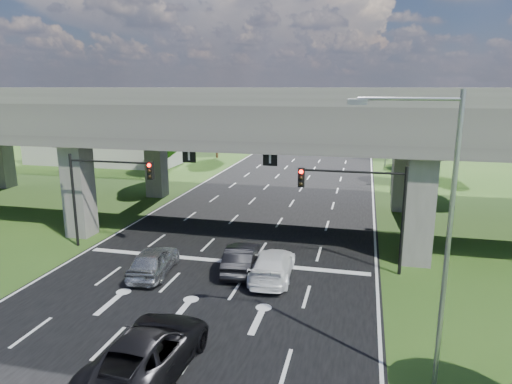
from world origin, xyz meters
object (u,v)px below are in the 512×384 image
at_px(signal_left, 103,184).
at_px(streetlight_far, 391,133).
at_px(streetlight_near, 436,224).
at_px(car_dark, 241,258).
at_px(car_trailing, 148,351).
at_px(car_silver, 154,261).
at_px(car_white, 272,265).
at_px(streetlight_beyond, 385,121).
at_px(signal_right, 363,198).

xyz_separation_m(signal_left, streetlight_far, (17.92, 20.06, 1.66)).
distance_m(streetlight_near, car_dark, 13.04).
bearing_deg(car_trailing, signal_left, -50.70).
bearing_deg(car_silver, car_dark, -167.29).
relative_size(signal_left, streetlight_near, 0.60).
distance_m(signal_left, car_dark, 10.01).
relative_size(streetlight_near, car_white, 1.94).
distance_m(streetlight_beyond, car_trailing, 48.57).
distance_m(streetlight_far, car_dark, 23.86).
height_order(streetlight_far, car_dark, streetlight_far).
distance_m(streetlight_far, streetlight_beyond, 16.00).
relative_size(signal_left, streetlight_far, 0.60).
relative_size(streetlight_near, streetlight_beyond, 1.00).
bearing_deg(car_dark, streetlight_far, -118.55).
xyz_separation_m(signal_left, car_white, (11.15, -2.15, -3.41)).
relative_size(car_silver, car_dark, 1.01).
bearing_deg(streetlight_far, car_trailing, -106.71).
bearing_deg(streetlight_near, signal_left, 150.98).
bearing_deg(streetlight_near, signal_right, 102.88).
bearing_deg(streetlight_near, streetlight_far, 90.00).
bearing_deg(car_white, signal_left, -14.20).
relative_size(signal_left, streetlight_beyond, 0.60).
height_order(streetlight_near, car_trailing, streetlight_near).
bearing_deg(streetlight_beyond, car_dark, -102.93).
bearing_deg(streetlight_beyond, signal_right, -93.61).
bearing_deg(car_silver, car_white, -177.39).
distance_m(streetlight_beyond, car_silver, 41.67).
bearing_deg(streetlight_near, car_trailing, -171.64).
distance_m(signal_right, car_trailing, 13.80).
bearing_deg(car_silver, streetlight_beyond, -114.93).
height_order(car_silver, car_trailing, car_trailing).
distance_m(streetlight_far, car_silver, 27.16).
xyz_separation_m(streetlight_beyond, car_white, (-6.77, -38.21, -5.07)).
bearing_deg(signal_right, streetlight_far, 83.53).
distance_m(signal_right, streetlight_near, 10.33).
distance_m(streetlight_near, streetlight_beyond, 46.00).
bearing_deg(signal_left, car_dark, -9.78).
height_order(signal_right, car_silver, signal_right).
height_order(signal_right, streetlight_near, streetlight_near).
distance_m(streetlight_near, car_silver, 15.64).
bearing_deg(streetlight_near, car_white, 130.99).
bearing_deg(car_trailing, car_white, -103.67).
height_order(streetlight_near, car_silver, streetlight_near).
height_order(car_white, car_trailing, car_trailing).
height_order(streetlight_far, car_white, streetlight_far).
bearing_deg(signal_right, car_trailing, -122.25).
xyz_separation_m(signal_right, car_white, (-4.50, -2.15, -3.41)).
bearing_deg(car_silver, signal_left, -39.92).
relative_size(signal_left, car_trailing, 0.99).
relative_size(signal_left, car_dark, 1.32).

